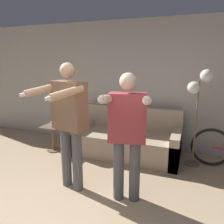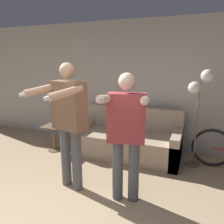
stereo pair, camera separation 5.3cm
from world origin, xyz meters
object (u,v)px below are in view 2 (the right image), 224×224
(couch, at_px, (128,141))
(floor_lamp, at_px, (200,91))
(cup, at_px, (54,123))
(person_left, at_px, (68,118))
(person_right, at_px, (126,130))
(cat, at_px, (119,101))
(side_table, at_px, (54,133))

(couch, bearing_deg, floor_lamp, -0.01)
(cup, bearing_deg, person_left, -45.57)
(person_left, height_order, person_right, person_left)
(cat, bearing_deg, floor_lamp, -12.34)
(couch, bearing_deg, person_left, -107.24)
(person_right, xyz_separation_m, side_table, (-1.87, 1.05, -0.60))
(floor_lamp, bearing_deg, cat, 167.66)
(floor_lamp, height_order, side_table, floor_lamp)
(couch, bearing_deg, cat, 132.59)
(cup, bearing_deg, couch, 11.29)
(couch, xyz_separation_m, person_right, (0.39, -1.39, 0.69))
(person_left, xyz_separation_m, floor_lamp, (1.64, 1.39, 0.28))
(cup, bearing_deg, side_table, -58.95)
(cat, distance_m, cup, 1.42)
(person_left, xyz_separation_m, side_table, (-1.04, 1.05, -0.67))
(floor_lamp, bearing_deg, person_right, -120.46)
(person_right, distance_m, floor_lamp, 1.65)
(couch, bearing_deg, person_right, -74.20)
(couch, distance_m, floor_lamp, 1.59)
(couch, xyz_separation_m, side_table, (-1.48, -0.34, 0.09))
(cat, bearing_deg, cup, -152.16)
(floor_lamp, relative_size, side_table, 3.17)
(couch, distance_m, cup, 1.56)
(side_table, xyz_separation_m, cup, (-0.02, 0.04, 0.19))
(cat, relative_size, floor_lamp, 0.31)
(person_left, bearing_deg, couch, 87.60)
(person_left, bearing_deg, floor_lamp, 55.05)
(couch, relative_size, person_right, 1.19)
(floor_lamp, bearing_deg, cup, -173.70)
(cat, relative_size, side_table, 1.00)
(person_left, distance_m, side_table, 1.63)
(couch, relative_size, floor_lamp, 1.18)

